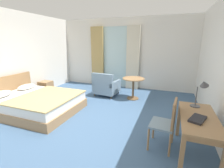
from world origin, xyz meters
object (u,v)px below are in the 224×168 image
nightstand (46,87)px  desk_lamp (202,88)px  bed (35,102)px  closed_book (198,119)px  desk_chair (167,121)px  armchair_by_window (106,86)px  round_cafe_table (133,83)px  writing_desk (198,122)px

nightstand → desk_lamp: size_ratio=0.93×
bed → closed_book: bearing=-9.2°
nightstand → desk_lamp: desk_lamp is taller
desk_chair → armchair_by_window: (-2.15, 2.37, -0.20)m
armchair_by_window → round_cafe_table: armchair_by_window is taller
desk_chair → armchair_by_window: 3.20m
bed → nightstand: bed is taller
desk_lamp → closed_book: desk_lamp is taller
bed → nightstand: size_ratio=4.76×
desk_chair → closed_book: size_ratio=2.83×
writing_desk → armchair_by_window: size_ratio=1.46×
armchair_by_window → round_cafe_table: 1.02m
closed_book → nightstand: bearing=-179.5°
nightstand → armchair_by_window: size_ratio=0.55×
nightstand → armchair_by_window: 2.27m
armchair_by_window → desk_chair: bearing=-47.7°
bed → desk_lamp: size_ratio=4.44×
bed → armchair_by_window: (1.33, 1.94, 0.08)m
desk_lamp → round_cafe_table: size_ratio=0.70×
bed → writing_desk: (3.95, -0.50, 0.39)m
nightstand → writing_desk: size_ratio=0.38×
closed_book → armchair_by_window: size_ratio=0.39×
bed → desk_chair: 3.52m
closed_book → writing_desk: bearing=97.8°
nightstand → round_cafe_table: bearing=10.5°
writing_desk → desk_lamp: bearing=81.3°
bed → writing_desk: bed is taller
desk_chair → round_cafe_table: (-1.15, 2.36, 0.01)m
writing_desk → round_cafe_table: writing_desk is taller
writing_desk → desk_chair: 0.49m
armchair_by_window → nightstand: bearing=-164.8°
desk_chair → armchair_by_window: size_ratio=1.09×
desk_chair → nightstand: bearing=157.8°
writing_desk → armchair_by_window: bearing=137.1°
writing_desk → closed_book: size_ratio=3.77×
bed → desk_chair: (3.49, -0.42, 0.27)m
writing_desk → closed_book: bearing=-105.2°
desk_lamp → desk_chair: bearing=-138.9°
desk_chair → closed_book: desk_chair is taller
desk_chair → desk_lamp: desk_lamp is taller
desk_lamp → armchair_by_window: size_ratio=0.59×
writing_desk → desk_lamp: desk_lamp is taller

